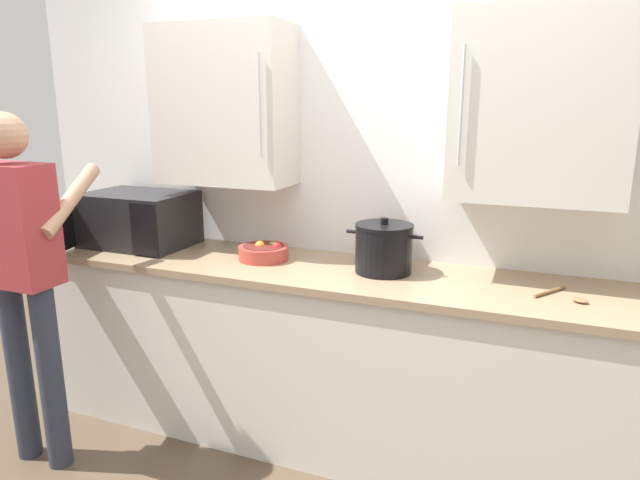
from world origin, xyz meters
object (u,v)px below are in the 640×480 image
object	(u,v)px
wooden_spoon	(565,296)
person_figure	(21,263)
stock_pot	(384,248)
microwave_oven	(133,219)
fruit_bowl	(264,252)

from	to	relation	value
wooden_spoon	person_figure	bearing A→B (deg)	-164.63
wooden_spoon	stock_pot	world-z (taller)	stock_pot
stock_pot	person_figure	distance (m)	1.65
microwave_oven	person_figure	xyz separation A→B (m)	(-0.05, -0.69, -0.08)
wooden_spoon	fruit_bowl	distance (m)	1.41
wooden_spoon	fruit_bowl	xyz separation A→B (m)	(-1.41, 0.06, 0.03)
microwave_oven	person_figure	world-z (taller)	person_figure
microwave_oven	fruit_bowl	bearing A→B (deg)	-0.16
wooden_spoon	person_figure	xyz separation A→B (m)	(-2.28, -0.63, 0.06)
microwave_oven	person_figure	size ratio (longest dim) A/B	0.49
stock_pot	fruit_bowl	distance (m)	0.63
person_figure	stock_pot	bearing A→B (deg)	25.30
microwave_oven	wooden_spoon	distance (m)	2.23
fruit_bowl	person_figure	size ratio (longest dim) A/B	0.15
microwave_oven	stock_pot	distance (m)	1.44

